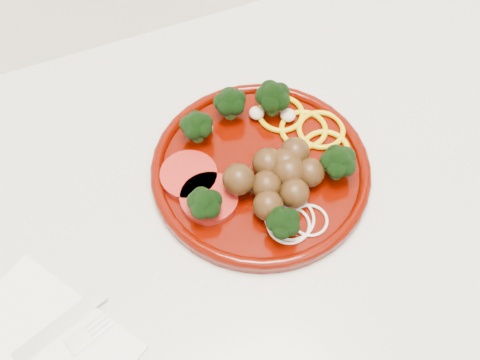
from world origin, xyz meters
name	(u,v)px	position (x,y,z in m)	size (l,w,h in m)	color
counter	(298,308)	(0.00, 1.70, 0.45)	(2.40, 0.60, 0.90)	silver
plate	(263,167)	(-0.07, 1.72, 0.92)	(0.26, 0.26, 0.05)	#400500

